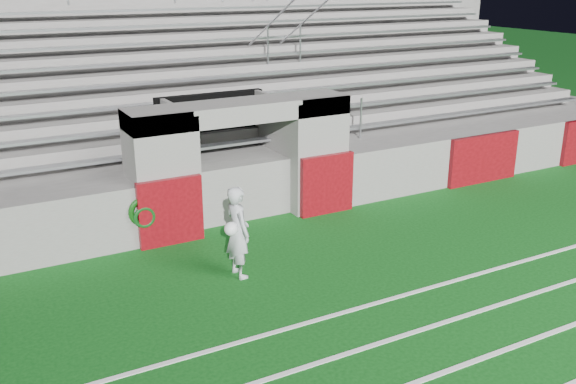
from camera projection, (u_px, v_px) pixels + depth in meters
ground at (327, 283)px, 11.14m from camera, size 90.00×90.00×0.00m
stadium_structure at (172, 115)px, 17.28m from camera, size 26.00×8.48×5.42m
goalkeeper_with_ball at (238, 232)px, 11.16m from camera, size 0.52×0.63×1.66m
hose_coil at (144, 213)px, 12.28m from camera, size 0.59×0.15×0.62m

